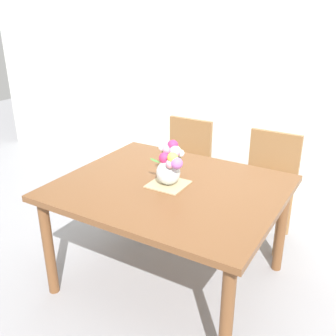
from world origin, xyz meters
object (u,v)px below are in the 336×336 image
Objects in this scene: chair_left at (184,162)px; dining_table at (170,197)px; chair_right at (268,180)px; flower_vase at (170,165)px.

dining_table is at bearing 112.68° from chair_left.
dining_table is 1.59× the size of chair_right.
flower_vase reaches higher than chair_right.
flower_vase reaches higher than dining_table.
chair_right is (0.78, 0.00, 0.00)m from chair_left.
dining_table is at bearing -41.72° from flower_vase.
chair_right is at bearing -180.00° from chair_left.
chair_right is 1.08m from flower_vase.
chair_left is 3.33× the size of flower_vase.
dining_table is 0.22m from flower_vase.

